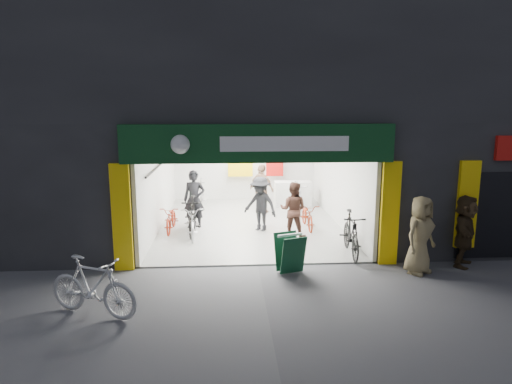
{
  "coord_description": "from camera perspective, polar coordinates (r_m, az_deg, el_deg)",
  "views": [
    {
      "loc": [
        -0.74,
        -10.74,
        3.96
      ],
      "look_at": [
        0.05,
        1.5,
        1.58
      ],
      "focal_mm": 32.0,
      "sensor_mm": 36.0,
      "label": 1
    }
  ],
  "objects": [
    {
      "name": "customer_c",
      "position": [
        14.21,
        0.55,
        -1.57
      ],
      "size": [
        1.29,
        1.19,
        1.74
      ],
      "primitive_type": "imported",
      "rotation": [
        0.0,
        0.0,
        -0.64
      ],
      "color": "black",
      "rests_on": "ground"
    },
    {
      "name": "building",
      "position": [
        15.82,
        2.37,
        12.26
      ],
      "size": [
        17.0,
        10.27,
        8.0
      ],
      "color": "#232326",
      "rests_on": "ground"
    },
    {
      "name": "ground",
      "position": [
        11.48,
        0.26,
        -9.21
      ],
      "size": [
        60.0,
        60.0,
        0.0
      ],
      "primitive_type": "plane",
      "color": "#56565B",
      "rests_on": "ground"
    },
    {
      "name": "customer_a",
      "position": [
        14.72,
        -7.72,
        -0.96
      ],
      "size": [
        0.72,
        0.5,
        1.88
      ],
      "primitive_type": "imported",
      "rotation": [
        0.0,
        0.0,
        -0.07
      ],
      "color": "black",
      "rests_on": "ground"
    },
    {
      "name": "bike_left_front",
      "position": [
        13.85,
        -7.96,
        -3.62
      ],
      "size": [
        0.84,
        1.94,
        0.99
      ],
      "primitive_type": "imported",
      "rotation": [
        0.0,
        0.0,
        0.1
      ],
      "color": "#B5B5BA",
      "rests_on": "ground"
    },
    {
      "name": "parked_bike",
      "position": [
        9.29,
        -19.73,
        -11.04
      ],
      "size": [
        1.99,
        1.3,
        1.16
      ],
      "primitive_type": "imported",
      "rotation": [
        0.0,
        0.0,
        1.15
      ],
      "color": "silver",
      "rests_on": "ground"
    },
    {
      "name": "bike_right_mid",
      "position": [
        14.72,
        6.48,
        -3.0
      ],
      "size": [
        0.59,
        1.61,
        0.84
      ],
      "primitive_type": "imported",
      "rotation": [
        0.0,
        0.0,
        0.02
      ],
      "color": "maroon",
      "rests_on": "ground"
    },
    {
      "name": "pedestrian_far",
      "position": [
        12.34,
        24.67,
        -4.44
      ],
      "size": [
        1.39,
        1.65,
        1.79
      ],
      "primitive_type": "imported",
      "rotation": [
        0.0,
        0.0,
        0.95
      ],
      "color": "#3A2B1A",
      "rests_on": "ground"
    },
    {
      "name": "bike_left_back",
      "position": [
        18.01,
        -6.98,
        -0.05
      ],
      "size": [
        0.64,
        1.83,
        1.08
      ],
      "primitive_type": "imported",
      "rotation": [
        0.0,
        0.0,
        -0.08
      ],
      "color": "#A9A9AD",
      "rests_on": "ground"
    },
    {
      "name": "bike_left_midback",
      "position": [
        14.55,
        -10.52,
        -3.28
      ],
      "size": [
        0.61,
        1.63,
        0.85
      ],
      "primitive_type": "imported",
      "rotation": [
        0.0,
        0.0,
        -0.03
      ],
      "color": "maroon",
      "rests_on": "ground"
    },
    {
      "name": "bike_right_front",
      "position": [
        12.3,
        11.8,
        -5.16
      ],
      "size": [
        0.71,
        2.0,
        1.18
      ],
      "primitive_type": "imported",
      "rotation": [
        0.0,
        0.0,
        -0.08
      ],
      "color": "black",
      "rests_on": "ground"
    },
    {
      "name": "pedestrian_near",
      "position": [
        11.42,
        19.82,
        -5.08
      ],
      "size": [
        1.09,
        1.0,
        1.86
      ],
      "primitive_type": "imported",
      "rotation": [
        0.0,
        0.0,
        0.59
      ],
      "color": "#8B7A51",
      "rests_on": "ground"
    },
    {
      "name": "customer_b",
      "position": [
        13.7,
        4.66,
        -2.22
      ],
      "size": [
        0.99,
        0.88,
        1.68
      ],
      "primitive_type": "imported",
      "rotation": [
        0.0,
        0.0,
        2.78
      ],
      "color": "#3D231B",
      "rests_on": "ground"
    },
    {
      "name": "bike_left_midfront",
      "position": [
        14.14,
        -7.96,
        -2.96
      ],
      "size": [
        0.57,
        1.93,
        1.16
      ],
      "primitive_type": "imported",
      "rotation": [
        0.0,
        0.0,
        -0.01
      ],
      "color": "black",
      "rests_on": "ground"
    },
    {
      "name": "sandwich_board",
      "position": [
        10.91,
        4.25,
        -7.5
      ],
      "size": [
        0.76,
        0.77,
        0.92
      ],
      "rotation": [
        0.0,
        0.0,
        0.32
      ],
      "color": "#104126",
      "rests_on": "ground"
    },
    {
      "name": "customer_d",
      "position": [
        16.55,
        0.73,
        0.36
      ],
      "size": [
        1.08,
        1.06,
        1.82
      ],
      "primitive_type": "imported",
      "rotation": [
        0.0,
        0.0,
        2.38
      ],
      "color": "#80604A",
      "rests_on": "ground"
    },
    {
      "name": "bike_right_back",
      "position": [
        16.55,
        5.23,
        -0.8
      ],
      "size": [
        0.58,
        1.98,
        1.19
      ],
      "primitive_type": "imported",
      "rotation": [
        0.0,
        0.0,
        0.01
      ],
      "color": "#B1B0B5",
      "rests_on": "ground"
    }
  ]
}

